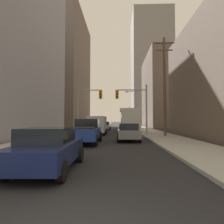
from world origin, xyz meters
The scene contains 16 objects.
sidewalk_left centered at (-5.38, 50.00, 0.07)m, with size 3.80×160.00×0.15m, color #9E9E99.
sidewalk_right centered at (5.38, 50.00, 0.07)m, with size 3.80×160.00×0.15m, color #9E9E99.
city_bus centered at (2.48, 28.80, 1.93)m, with size 2.67×11.51×3.40m.
pickup_truck_blue centered at (-1.79, 12.81, 0.93)m, with size 2.20×5.46×1.90m.
cargo_van_silver centered at (-1.84, 21.77, 1.29)m, with size 2.16×5.23×2.26m.
sedan_navy centered at (-1.76, 4.64, 0.77)m, with size 1.95×4.25×1.52m.
sedan_grey centered at (1.60, 14.61, 0.77)m, with size 1.95×4.22×1.52m.
sedan_beige centered at (-1.70, 33.82, 0.77)m, with size 1.95×4.22×1.52m.
traffic_signal_near_left centered at (-2.83, 20.66, 4.00)m, with size 3.00×0.44×6.00m.
traffic_signal_near_right centered at (2.48, 20.66, 4.04)m, with size 3.75×0.44×6.00m.
traffic_signal_far_right centered at (2.86, 55.29, 4.00)m, with size 2.93×0.44×6.00m.
utility_pole_right centered at (5.76, 18.72, 5.70)m, with size 2.20×0.28×10.83m.
street_lamp_right centered at (3.84, 34.43, 4.52)m, with size 2.19×0.32×7.50m.
building_left_mid_office centered at (-18.73, 48.41, 14.73)m, with size 20.69×23.33×29.47m, color #66564C.
building_right_mid_block centered at (15.92, 49.31, 9.44)m, with size 15.45×19.43×18.88m, color #66564C.
building_right_far_highrise centered at (16.68, 92.08, 26.60)m, with size 18.11×20.99×53.20m, color gray.
Camera 1 is at (0.73, -2.25, 1.78)m, focal length 31.07 mm.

